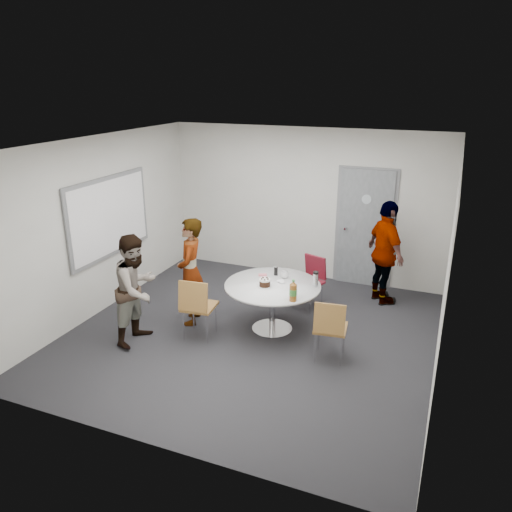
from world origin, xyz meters
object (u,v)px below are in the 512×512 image
at_px(door, 365,228).
at_px(whiteboard, 110,217).
at_px(table, 274,291).
at_px(chair_near_left, 197,303).
at_px(chair_near_right, 330,325).
at_px(person_main, 191,272).
at_px(chair_far, 311,277).
at_px(person_right, 385,253).
at_px(person_left, 137,289).

xyz_separation_m(door, whiteboard, (-3.56, -2.28, 0.42)).
xyz_separation_m(table, chair_near_left, (-0.90, -0.65, -0.06)).
bearing_deg(whiteboard, chair_near_right, -7.58).
relative_size(whiteboard, chair_near_right, 2.21).
bearing_deg(person_main, chair_far, 109.05).
height_order(table, chair_near_right, table).
bearing_deg(person_main, person_right, 105.69).
height_order(chair_near_left, person_right, person_right).
distance_m(chair_near_right, person_main, 2.23).
relative_size(chair_far, person_right, 0.49).
bearing_deg(chair_far, whiteboard, 38.15).
distance_m(chair_near_left, person_main, 0.62).
bearing_deg(person_right, chair_far, 83.01).
distance_m(table, person_left, 1.91).
bearing_deg(whiteboard, chair_near_left, -18.55).
bearing_deg(person_main, chair_near_right, 61.98).
xyz_separation_m(chair_far, person_right, (1.04, 0.59, 0.34)).
bearing_deg(chair_far, table, 93.93).
height_order(table, person_right, person_right).
distance_m(whiteboard, person_right, 4.38).
height_order(door, whiteboard, door).
relative_size(whiteboard, chair_far, 2.26).
relative_size(chair_near_left, person_main, 0.57).
relative_size(chair_near_right, person_right, 0.51).
relative_size(door, chair_near_left, 2.33).
height_order(chair_near_right, chair_far, chair_near_right).
xyz_separation_m(person_main, person_left, (-0.41, -0.77, -0.03)).
bearing_deg(door, person_left, -127.82).
height_order(person_main, person_right, person_right).
bearing_deg(chair_near_right, table, 143.97).
bearing_deg(door, person_main, -130.51).
bearing_deg(door, person_right, -54.80).
bearing_deg(person_left, table, -56.21).
height_order(chair_near_left, person_main, person_main).
bearing_deg(chair_near_right, whiteboard, 165.35).
bearing_deg(person_right, chair_near_right, 133.88).
height_order(door, chair_near_left, door).
relative_size(door, whiteboard, 1.12).
bearing_deg(chair_near_right, person_right, 73.38).
xyz_separation_m(chair_near_left, chair_near_right, (1.85, 0.12, -0.03)).
xyz_separation_m(chair_far, person_main, (-1.50, -1.19, 0.30)).
distance_m(chair_far, person_right, 1.24).
bearing_deg(person_left, door, -34.38).
xyz_separation_m(person_left, person_right, (2.95, 2.55, 0.08)).
bearing_deg(chair_far, door, -95.82).
bearing_deg(chair_near_left, door, 52.96).
distance_m(table, chair_near_right, 1.09).
relative_size(table, person_right, 0.81).
xyz_separation_m(chair_near_right, person_main, (-2.19, 0.34, 0.28)).
distance_m(chair_near_left, chair_far, 2.02).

